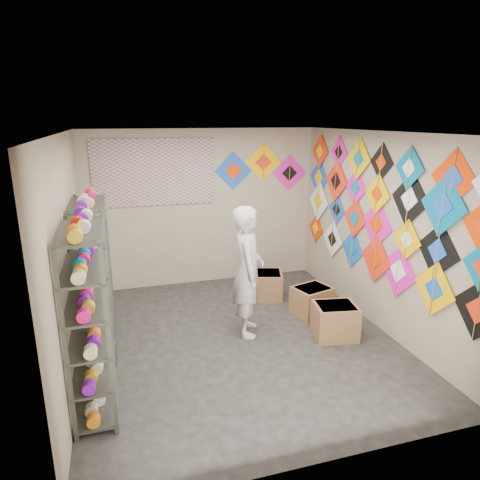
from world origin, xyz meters
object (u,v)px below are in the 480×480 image
object	(u,v)px
shelf_rack_back	(94,275)
shopkeeper	(248,271)
carton_a	(335,321)
carton_b	(312,301)
carton_c	(268,285)
shelf_rack_front	(90,320)

from	to	relation	value
shelf_rack_back	shopkeeper	xyz separation A→B (m)	(1.96, -0.27, -0.06)
carton_a	carton_b	xyz separation A→B (m)	(0.00, 0.71, -0.02)
shelf_rack_back	carton_a	bearing A→B (deg)	-13.59
carton_b	carton_c	size ratio (longest dim) A/B	1.07
carton_c	shelf_rack_front	bearing A→B (deg)	-124.87
carton_b	carton_c	xyz separation A→B (m)	(-0.41, 0.79, 0.00)
carton_b	carton_c	world-z (taller)	same
carton_a	carton_c	xyz separation A→B (m)	(-0.41, 1.50, -0.02)
carton_b	carton_a	bearing A→B (deg)	-106.65
shopkeeper	carton_a	bearing A→B (deg)	-97.58
shelf_rack_back	carton_c	xyz separation A→B (m)	(2.63, 0.77, -0.73)
shelf_rack_back	carton_c	distance (m)	2.84
carton_b	shopkeeper	bearing A→B (deg)	176.51
shelf_rack_front	carton_b	world-z (taller)	shelf_rack_front
shelf_rack_front	shelf_rack_back	world-z (taller)	same
shelf_rack_front	shelf_rack_back	distance (m)	1.30
shopkeeper	carton_b	xyz separation A→B (m)	(1.09, 0.25, -0.67)
shelf_rack_back	carton_b	size ratio (longest dim) A/B	3.58
shelf_rack_back	carton_b	world-z (taller)	shelf_rack_back
shelf_rack_front	carton_a	size ratio (longest dim) A/B	3.40
carton_b	shelf_rack_back	bearing A→B (deg)	163.12
carton_a	carton_b	distance (m)	0.71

